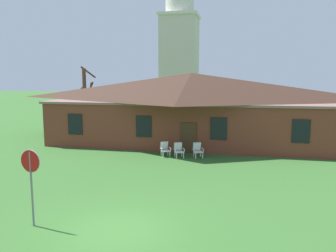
% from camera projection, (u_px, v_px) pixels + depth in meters
% --- Properties ---
extents(ground_plane, '(200.00, 200.00, 0.00)m').
position_uv_depth(ground_plane, '(117.00, 230.00, 11.73)').
color(ground_plane, '#336028').
extents(brick_building, '(21.49, 10.40, 5.47)m').
position_uv_depth(brick_building, '(191.00, 106.00, 28.01)').
color(brick_building, brown).
rests_on(brick_building, ground).
extents(dome_tower, '(5.18, 5.18, 19.20)m').
position_uv_depth(dome_tower, '(179.00, 50.00, 46.93)').
color(dome_tower, beige).
rests_on(dome_tower, ground).
extents(stop_sign, '(0.80, 0.15, 2.73)m').
position_uv_depth(stop_sign, '(31.00, 172.00, 11.77)').
color(stop_sign, slate).
rests_on(stop_sign, ground).
extents(lawn_chair_by_porch, '(0.83, 0.86, 0.96)m').
position_uv_depth(lawn_chair_by_porch, '(165.00, 149.00, 22.50)').
color(lawn_chair_by_porch, white).
rests_on(lawn_chair_by_porch, ground).
extents(lawn_chair_near_door, '(0.80, 0.84, 0.96)m').
position_uv_depth(lawn_chair_near_door, '(179.00, 150.00, 22.19)').
color(lawn_chair_near_door, white).
rests_on(lawn_chair_near_door, ground).
extents(lawn_chair_left_end, '(0.79, 0.84, 0.96)m').
position_uv_depth(lawn_chair_left_end, '(198.00, 150.00, 22.19)').
color(lawn_chair_left_end, white).
rests_on(lawn_chair_left_end, ground).
extents(bare_tree_beside_building, '(1.95, 2.03, 6.14)m').
position_uv_depth(bare_tree_beside_building, '(85.00, 97.00, 32.69)').
color(bare_tree_beside_building, brown).
rests_on(bare_tree_beside_building, ground).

